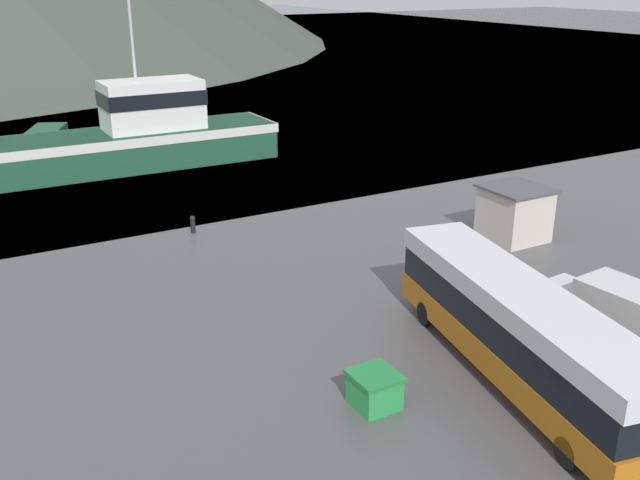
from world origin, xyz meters
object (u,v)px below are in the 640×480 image
at_px(delivery_van, 621,313).
at_px(dock_kiosk, 514,213).
at_px(tour_bus, 518,328).
at_px(storage_bin, 374,389).
at_px(small_boat, 45,137).
at_px(fishing_boat, 132,136).

relative_size(delivery_van, dock_kiosk, 1.97).
bearing_deg(delivery_van, tour_bus, 173.95).
xyz_separation_m(delivery_van, storage_bin, (-9.74, 1.03, -0.63)).
distance_m(storage_bin, small_boat, 42.62).
xyz_separation_m(fishing_boat, dock_kiosk, (12.34, -23.45, -0.72)).
bearing_deg(delivery_van, small_boat, 100.77).
xyz_separation_m(delivery_van, small_boat, (-12.06, 43.59, -0.67)).
distance_m(tour_bus, delivery_van, 4.94).
relative_size(delivery_van, storage_bin, 4.06).
bearing_deg(delivery_van, storage_bin, 169.29).
height_order(storage_bin, small_boat, storage_bin).
bearing_deg(tour_bus, dock_kiosk, 58.00).
distance_m(delivery_van, storage_bin, 9.82).
xyz_separation_m(tour_bus, fishing_boat, (-3.05, 33.15, 0.25)).
xyz_separation_m(tour_bus, dock_kiosk, (9.29, 9.70, -0.47)).
distance_m(fishing_boat, storage_bin, 32.32).
xyz_separation_m(delivery_van, fishing_boat, (-7.95, 33.26, 0.88)).
height_order(fishing_boat, storage_bin, fishing_boat).
height_order(storage_bin, dock_kiosk, dock_kiosk).
bearing_deg(fishing_boat, storage_bin, 177.26).
bearing_deg(storage_bin, dock_kiosk, 31.88).
height_order(tour_bus, small_boat, tour_bus).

